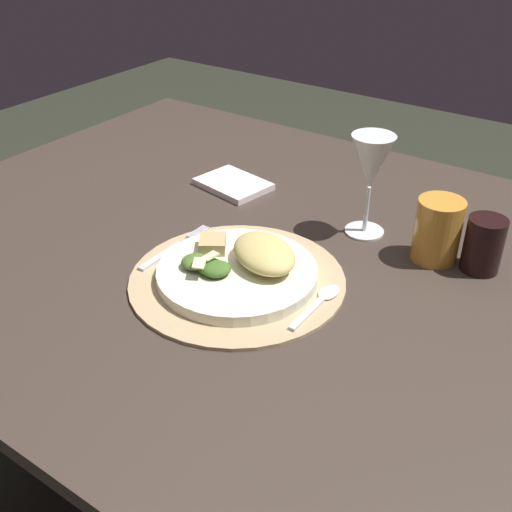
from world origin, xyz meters
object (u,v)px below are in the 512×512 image
object	(u,v)px
dining_table	(281,328)
napkin	(233,184)
dinner_plate	(237,273)
dark_tumbler	(483,245)
amber_tumbler	(438,230)
fork	(172,249)
wine_glass	(371,165)
spoon	(323,298)

from	to	relation	value
dining_table	napkin	bearing A→B (deg)	144.31
dinner_plate	dark_tumbler	size ratio (longest dim) A/B	2.76
dining_table	amber_tumbler	bearing A→B (deg)	32.06
amber_tumbler	dark_tumbler	bearing A→B (deg)	8.46
fork	dining_table	bearing A→B (deg)	34.69
dining_table	fork	bearing A→B (deg)	-145.31
fork	napkin	bearing A→B (deg)	104.83
dark_tumbler	wine_glass	bearing A→B (deg)	179.32
dinner_plate	spoon	bearing A→B (deg)	10.60
wine_glass	dark_tumbler	bearing A→B (deg)	-0.68
dining_table	napkin	xyz separation A→B (m)	(-0.22, 0.16, 0.16)
spoon	fork	bearing A→B (deg)	-175.25
dining_table	spoon	size ratio (longest dim) A/B	11.04
dining_table	dinner_plate	world-z (taller)	dinner_plate
dinner_plate	wine_glass	xyz separation A→B (m)	(0.09, 0.25, 0.11)
wine_glass	dark_tumbler	world-z (taller)	wine_glass
fork	dark_tumbler	xyz separation A→B (m)	(0.43, 0.24, 0.04)
amber_tumbler	dark_tumbler	distance (m)	0.07
napkin	dark_tumbler	xyz separation A→B (m)	(0.50, -0.02, 0.04)
dining_table	wine_glass	world-z (taller)	wine_glass
dining_table	fork	world-z (taller)	fork
napkin	dark_tumbler	size ratio (longest dim) A/B	1.52
fork	napkin	distance (m)	0.27
wine_glass	amber_tumbler	distance (m)	0.15
fork	amber_tumbler	distance (m)	0.43
fork	wine_glass	world-z (taller)	wine_glass
wine_glass	dark_tumbler	distance (m)	0.22
spoon	amber_tumbler	xyz separation A→B (m)	(0.09, 0.21, 0.04)
dinner_plate	dark_tumbler	distance (m)	0.38
spoon	napkin	size ratio (longest dim) A/B	0.95
dinner_plate	dark_tumbler	world-z (taller)	dark_tumbler
dinner_plate	amber_tumbler	size ratio (longest dim) A/B	2.36
dinner_plate	spoon	xyz separation A→B (m)	(0.14, 0.03, -0.01)
napkin	wine_glass	bearing A→B (deg)	-2.83
spoon	dark_tumbler	size ratio (longest dim) A/B	1.44
fork	amber_tumbler	size ratio (longest dim) A/B	1.58
dining_table	dinner_plate	bearing A→B (deg)	-97.58
dining_table	amber_tumbler	size ratio (longest dim) A/B	13.66
fork	wine_glass	distance (m)	0.35
dining_table	amber_tumbler	xyz separation A→B (m)	(0.21, 0.13, 0.21)
fork	spoon	size ratio (longest dim) A/B	1.28
amber_tumbler	dark_tumbler	size ratio (longest dim) A/B	1.17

